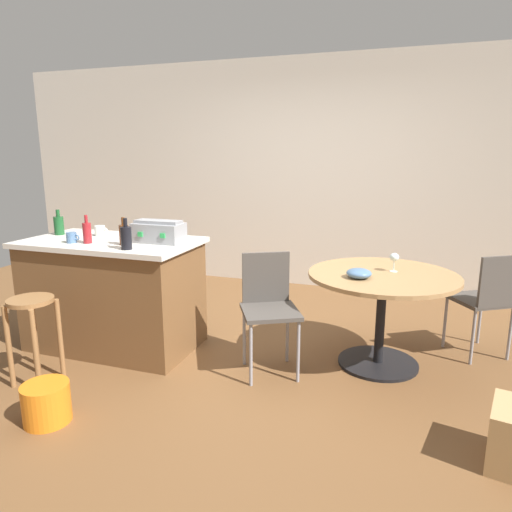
% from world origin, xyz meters
% --- Properties ---
extents(ground_plane, '(8.80, 8.80, 0.00)m').
position_xyz_m(ground_plane, '(0.00, 0.00, 0.00)').
color(ground_plane, brown).
extents(back_wall, '(8.00, 0.10, 2.70)m').
position_xyz_m(back_wall, '(0.00, 2.28, 1.35)').
color(back_wall, beige).
rests_on(back_wall, ground_plane).
extents(kitchen_island, '(1.41, 0.80, 0.91)m').
position_xyz_m(kitchen_island, '(-1.19, -0.10, 0.46)').
color(kitchen_island, brown).
rests_on(kitchen_island, ground_plane).
extents(wooden_stool, '(0.31, 0.31, 0.63)m').
position_xyz_m(wooden_stool, '(-1.32, -0.84, 0.45)').
color(wooden_stool, olive).
rests_on(wooden_stool, ground_plane).
extents(dining_table, '(1.11, 1.11, 0.73)m').
position_xyz_m(dining_table, '(0.96, 0.23, 0.56)').
color(dining_table, black).
rests_on(dining_table, ground_plane).
extents(folding_chair_near, '(0.54, 0.54, 0.88)m').
position_xyz_m(folding_chair_near, '(0.17, -0.11, 0.53)').
color(folding_chair_near, '#47423D').
rests_on(folding_chair_near, ground_plane).
extents(folding_chair_far, '(0.55, 0.55, 0.86)m').
position_xyz_m(folding_chair_far, '(1.73, 0.64, 0.51)').
color(folding_chair_far, '#47423D').
rests_on(folding_chair_far, ground_plane).
extents(toolbox, '(0.39, 0.22, 0.18)m').
position_xyz_m(toolbox, '(-0.76, -0.05, 1.00)').
color(toolbox, gray).
rests_on(toolbox, kitchen_island).
extents(bottle_0, '(0.07, 0.07, 0.22)m').
position_xyz_m(bottle_0, '(-1.27, -0.27, 1.00)').
color(bottle_0, maroon).
rests_on(bottle_0, kitchen_island).
extents(bottle_1, '(0.08, 0.08, 0.23)m').
position_xyz_m(bottle_1, '(-0.84, -0.37, 1.00)').
color(bottle_1, black).
rests_on(bottle_1, kitchen_island).
extents(bottle_2, '(0.07, 0.07, 0.22)m').
position_xyz_m(bottle_2, '(-0.96, -0.23, 1.00)').
color(bottle_2, '#603314').
rests_on(bottle_2, kitchen_island).
extents(bottle_3, '(0.08, 0.08, 0.22)m').
position_xyz_m(bottle_3, '(-1.76, -0.02, 1.00)').
color(bottle_3, '#194C23').
rests_on(bottle_3, kitchen_island).
extents(cup_0, '(0.12, 0.09, 0.09)m').
position_xyz_m(cup_0, '(-1.39, 0.05, 0.96)').
color(cup_0, white).
rests_on(cup_0, kitchen_island).
extents(cup_1, '(0.12, 0.08, 0.08)m').
position_xyz_m(cup_1, '(-1.40, -0.29, 0.96)').
color(cup_1, '#4C7099').
rests_on(cup_1, kitchen_island).
extents(wine_glass, '(0.07, 0.07, 0.14)m').
position_xyz_m(wine_glass, '(1.03, 0.32, 0.84)').
color(wine_glass, silver).
rests_on(wine_glass, dining_table).
extents(serving_bowl, '(0.18, 0.18, 0.07)m').
position_xyz_m(serving_bowl, '(0.80, 0.05, 0.77)').
color(serving_bowl, '#4C7099').
rests_on(serving_bowl, dining_table).
extents(plastic_bucket, '(0.28, 0.28, 0.24)m').
position_xyz_m(plastic_bucket, '(-0.90, -1.22, 0.12)').
color(plastic_bucket, orange).
rests_on(plastic_bucket, ground_plane).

